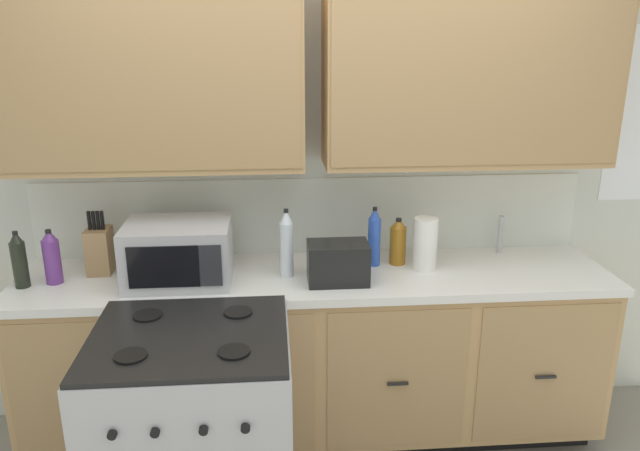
# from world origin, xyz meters

# --- Properties ---
(wall_unit) EXTENTS (4.02, 0.40, 2.48)m
(wall_unit) POSITION_xyz_m (0.00, 0.50, 1.65)
(wall_unit) COLOR silver
(wall_unit) RESTS_ON ground_plane
(counter_run) EXTENTS (2.85, 0.64, 0.91)m
(counter_run) POSITION_xyz_m (0.00, 0.30, 0.47)
(counter_run) COLOR black
(counter_run) RESTS_ON ground_plane
(stove_range) EXTENTS (0.76, 0.68, 0.95)m
(stove_range) POSITION_xyz_m (-0.53, -0.33, 0.47)
(stove_range) COLOR #B7B7BC
(stove_range) RESTS_ON ground_plane
(microwave) EXTENTS (0.48, 0.37, 0.28)m
(microwave) POSITION_xyz_m (-0.64, 0.26, 1.05)
(microwave) COLOR #B7B7BC
(microwave) RESTS_ON counter_run
(toaster) EXTENTS (0.28, 0.18, 0.19)m
(toaster) POSITION_xyz_m (0.09, 0.18, 1.01)
(toaster) COLOR black
(toaster) RESTS_ON counter_run
(knife_block) EXTENTS (0.11, 0.14, 0.31)m
(knife_block) POSITION_xyz_m (-1.04, 0.40, 1.03)
(knife_block) COLOR #9C794E
(knife_block) RESTS_ON counter_run
(sink_faucet) EXTENTS (0.02, 0.02, 0.20)m
(sink_faucet) POSITION_xyz_m (0.98, 0.51, 1.01)
(sink_faucet) COLOR #B2B5BA
(sink_faucet) RESTS_ON counter_run
(paper_towel_roll) EXTENTS (0.12, 0.12, 0.26)m
(paper_towel_roll) POSITION_xyz_m (0.53, 0.31, 1.04)
(paper_towel_roll) COLOR white
(paper_towel_roll) RESTS_ON counter_run
(bottle_clear) EXTENTS (0.06, 0.06, 0.33)m
(bottle_clear) POSITION_xyz_m (-0.14, 0.27, 1.08)
(bottle_clear) COLOR silver
(bottle_clear) RESTS_ON counter_run
(bottle_dark) EXTENTS (0.07, 0.07, 0.27)m
(bottle_dark) POSITION_xyz_m (-1.35, 0.24, 1.04)
(bottle_dark) COLOR black
(bottle_dark) RESTS_ON counter_run
(bottle_amber) EXTENTS (0.08, 0.08, 0.24)m
(bottle_amber) POSITION_xyz_m (0.42, 0.39, 1.03)
(bottle_amber) COLOR #9E6619
(bottle_amber) RESTS_ON counter_run
(bottle_violet) EXTENTS (0.08, 0.08, 0.26)m
(bottle_violet) POSITION_xyz_m (-1.22, 0.28, 1.04)
(bottle_violet) COLOR #663384
(bottle_violet) RESTS_ON counter_run
(bottle_blue) EXTENTS (0.06, 0.06, 0.30)m
(bottle_blue) POSITION_xyz_m (0.30, 0.38, 1.06)
(bottle_blue) COLOR blue
(bottle_blue) RESTS_ON counter_run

